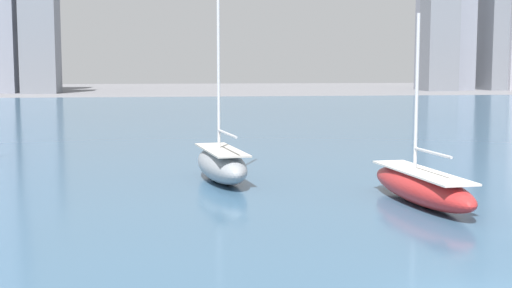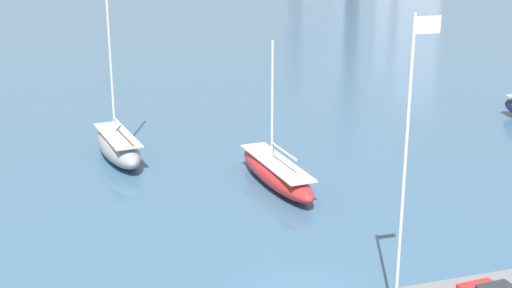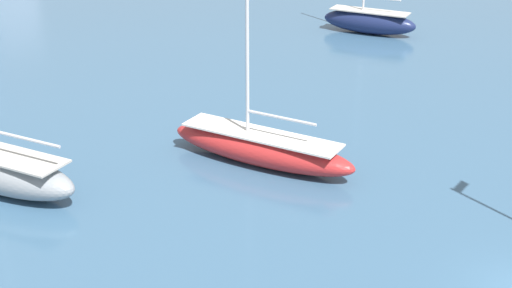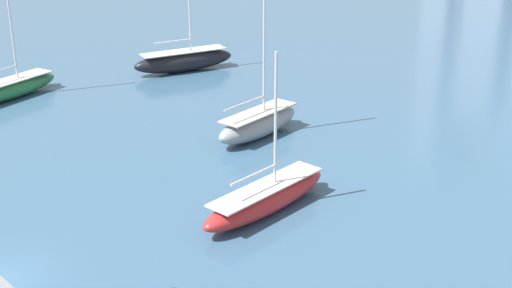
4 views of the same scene
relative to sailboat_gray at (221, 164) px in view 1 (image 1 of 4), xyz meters
name	(u,v)px [view 1 (image 1 of 4)]	position (x,y,z in m)	size (l,w,h in m)	color
harbor_water	(236,121)	(5.84, 46.67, -1.11)	(180.00, 140.00, 0.00)	#385B7A
sailboat_gray	(221,164)	(0.00, 0.00, 0.00)	(3.55, 9.00, 15.32)	gray
sailboat_red	(421,186)	(9.57, -8.41, -0.20)	(3.19, 10.62, 9.74)	#B72828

